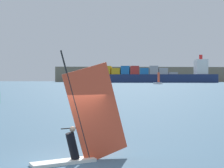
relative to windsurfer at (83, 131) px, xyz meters
name	(u,v)px	position (x,y,z in m)	size (l,w,h in m)	color
ground_plane	(71,162)	(-0.41, -0.18, -1.13)	(4000.00, 4000.00, 0.00)	#476B84
windsurfer	(83,131)	(0.00, 0.00, 0.00)	(3.44, 2.39, 4.28)	white
cargo_ship	(153,75)	(17.52, 407.80, 7.78)	(149.73, 30.10, 34.23)	navy
distant_headland	(195,76)	(134.68, 819.76, 11.78)	(625.21, 475.95, 25.82)	#756B56
small_sailboat	(158,83)	(15.19, 244.65, -0.18)	(7.18, 7.09, 10.16)	white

